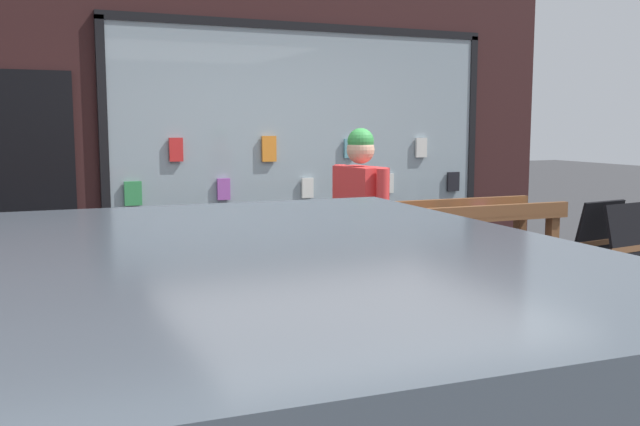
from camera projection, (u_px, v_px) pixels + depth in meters
ground_plane at (351, 355)px, 5.09m from camera, size 40.00×40.00×0.00m
shopfront_facade at (244, 102)px, 7.02m from camera, size 7.01×0.29×3.75m
display_table_left at (137, 247)px, 5.28m from camera, size 2.36×0.79×0.92m
display_table_right at (438, 225)px, 6.35m from camera, size 2.35×0.73×0.94m
person_browsing at (360, 218)px, 5.40m from camera, size 0.28×0.64×1.61m
small_dog at (322, 323)px, 5.03m from camera, size 0.32×0.51×0.37m
sandwich_board_sign at (613, 246)px, 7.03m from camera, size 0.69×0.73×0.87m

